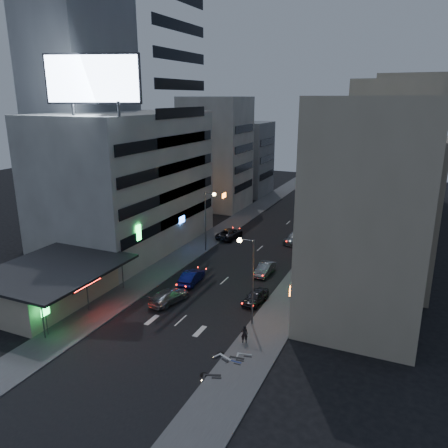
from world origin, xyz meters
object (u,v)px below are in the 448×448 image
Objects in this scene: parked_car_right_far at (295,237)px; scooter_black_a at (221,368)px; parked_car_right_near at (256,297)px; scooter_silver_a at (232,353)px; road_car_blue at (192,277)px; parked_car_left at (230,233)px; person at (244,334)px; scooter_silver_b at (252,348)px; scooter_blue at (242,357)px; scooter_black_b at (245,352)px; road_car_silver at (169,296)px; parked_car_right_mid at (265,269)px.

parked_car_right_far is 2.54× the size of scooter_black_a.
scooter_black_a is (1.83, -12.35, 0.07)m from parked_car_right_near.
parked_car_right_near is 1.90× the size of scooter_silver_a.
road_car_blue reaches higher than scooter_black_a.
person reaches higher than parked_car_left.
parked_car_right_far reaches higher than scooter_silver_a.
scooter_silver_b is at bearing -64.18° from parked_car_right_near.
parked_car_left is 31.51m from scooter_blue.
parked_car_right_far is at bearing -2.18° from scooter_silver_b.
parked_car_right_near is 10.06m from scooter_black_b.
scooter_blue is (0.83, 2.05, -0.11)m from scooter_black_a.
scooter_silver_a reaches higher than scooter_black_b.
scooter_silver_a is at bearing 157.69° from road_car_silver.
parked_car_right_far is (9.28, 1.97, 0.02)m from parked_car_left.
person is 0.88× the size of scooter_black_b.
parked_car_left is 30.97m from scooter_black_b.
scooter_silver_b is (11.14, -10.63, -0.06)m from road_car_blue.
road_car_silver is (-6.55, -23.68, -0.04)m from parked_car_right_far.
parked_car_left reaches higher than scooter_black_a.
scooter_black_b is at bearing 162.28° from road_car_silver.
person is at bearing 30.48° from scooter_silver_b.
parked_car_right_far is at bearing 90.46° from parked_car_right_mid.
scooter_silver_b is (4.53, -16.26, -0.01)m from parked_car_right_mid.
parked_car_right_far is 29.47m from scooter_silver_b.
scooter_black_a is at bearing 120.14° from road_car_blue.
road_car_blue is 15.63m from scooter_silver_a.
parked_car_right_near is 7.73m from person.
scooter_black_a reaches higher than parked_car_right_near.
parked_car_right_mid is 2.27× the size of scooter_black_b.
parked_car_right_near is at bearing -102.60° from person.
scooter_black_b reaches higher than scooter_silver_b.
road_car_blue reaches higher than parked_car_right_mid.
road_car_blue is at bearing -75.03° from road_car_silver.
scooter_black_b is 1.01× the size of scooter_silver_b.
parked_car_right_mid is 12.89m from parked_car_right_far.
scooter_blue is at bearing 119.72° from parked_car_left.
parked_car_right_near is 0.81× the size of road_car_silver.
parked_car_right_far reaches higher than road_car_blue.
parked_car_right_mid is at bearing -144.86° from road_car_blue.
scooter_black_b is at bearing 146.20° from scooter_silver_b.
road_car_silver is (0.20, -5.16, -0.04)m from road_car_blue.
parked_car_right_near is 0.94× the size of parked_car_right_mid.
parked_car_left is 2.86× the size of scooter_black_b.
parked_car_right_mid is 2.53× the size of scooter_blue.
scooter_black_b is at bearing -67.35° from parked_car_right_near.
parked_car_left reaches higher than scooter_black_b.
scooter_silver_a is at bearing 118.32° from parked_car_left.
parked_car_right_far is (-1.40, 20.22, 0.08)m from parked_car_right_near.
parked_car_right_near is at bearing 9.34° from scooter_black_b.
scooter_silver_a reaches higher than scooter_silver_b.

